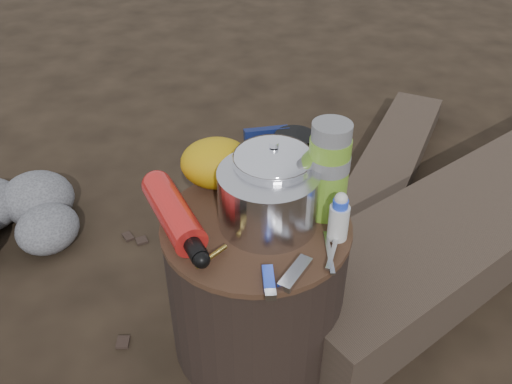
{
  "coord_description": "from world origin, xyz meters",
  "views": [
    {
      "loc": [
        0.03,
        -0.93,
        1.16
      ],
      "look_at": [
        0.0,
        0.0,
        0.48
      ],
      "focal_mm": 37.81,
      "sensor_mm": 36.0,
      "label": 1
    }
  ],
  "objects_px": {
    "stump": "(256,285)",
    "fuel_bottle": "(173,213)",
    "camping_pot": "(273,180)",
    "thermos": "(328,171)",
    "travel_mug": "(294,160)"
  },
  "relations": [
    {
      "from": "stump",
      "to": "fuel_bottle",
      "type": "bearing_deg",
      "value": -176.01
    },
    {
      "from": "camping_pot",
      "to": "thermos",
      "type": "height_order",
      "value": "thermos"
    },
    {
      "from": "thermos",
      "to": "travel_mug",
      "type": "relative_size",
      "value": 1.67
    },
    {
      "from": "stump",
      "to": "travel_mug",
      "type": "xyz_separation_m",
      "value": [
        0.09,
        0.16,
        0.26
      ]
    },
    {
      "from": "camping_pot",
      "to": "fuel_bottle",
      "type": "distance_m",
      "value": 0.23
    },
    {
      "from": "stump",
      "to": "camping_pot",
      "type": "relative_size",
      "value": 2.45
    },
    {
      "from": "camping_pot",
      "to": "thermos",
      "type": "bearing_deg",
      "value": 0.05
    },
    {
      "from": "stump",
      "to": "travel_mug",
      "type": "bearing_deg",
      "value": 61.6
    },
    {
      "from": "thermos",
      "to": "camping_pot",
      "type": "bearing_deg",
      "value": -179.95
    },
    {
      "from": "camping_pot",
      "to": "travel_mug",
      "type": "height_order",
      "value": "camping_pot"
    },
    {
      "from": "fuel_bottle",
      "to": "thermos",
      "type": "distance_m",
      "value": 0.35
    },
    {
      "from": "stump",
      "to": "camping_pot",
      "type": "height_order",
      "value": "camping_pot"
    },
    {
      "from": "stump",
      "to": "thermos",
      "type": "relative_size",
      "value": 1.89
    },
    {
      "from": "stump",
      "to": "fuel_bottle",
      "type": "distance_m",
      "value": 0.29
    },
    {
      "from": "stump",
      "to": "camping_pot",
      "type": "distance_m",
      "value": 0.29
    }
  ]
}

